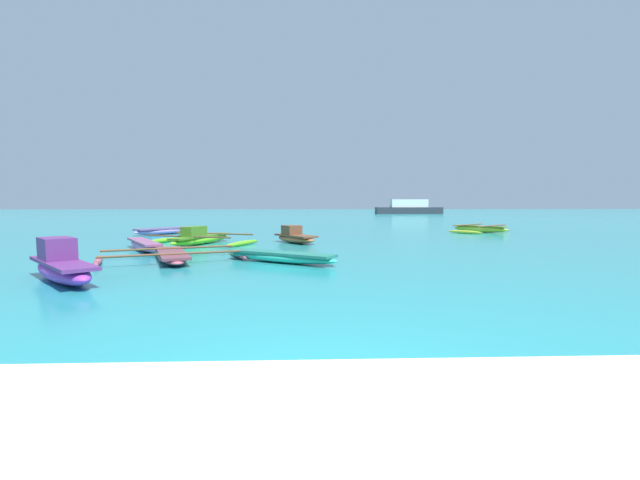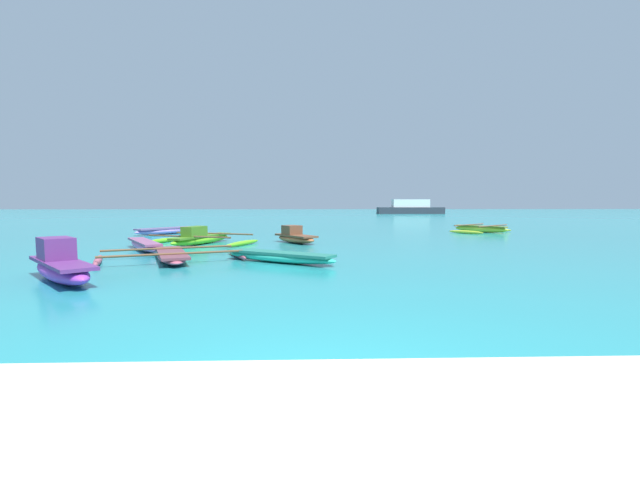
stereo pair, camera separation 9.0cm
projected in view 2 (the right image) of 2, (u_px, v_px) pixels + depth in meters
ground_plane at (314, 416)px, 3.64m from camera, size 240.00×240.00×0.00m
moored_boat_0 at (61, 266)px, 9.98m from camera, size 2.88×3.12×0.99m
moored_boat_1 at (481, 229)px, 26.35m from camera, size 4.27×4.07×0.47m
moored_boat_2 at (201, 238)px, 18.80m from camera, size 5.02×4.19×0.81m
moored_boat_3 at (144, 245)px, 16.43m from camera, size 2.62×3.84×0.37m
moored_boat_4 at (171, 255)px, 13.49m from camera, size 4.94×3.87×0.34m
moored_boat_5 at (280, 256)px, 13.05m from camera, size 3.70×2.75×0.32m
moored_boat_6 at (295, 237)px, 19.40m from camera, size 2.17×2.66×0.79m
moored_boat_7 at (166, 230)px, 24.85m from camera, size 2.98×3.70×0.38m
distant_ferry at (410, 208)px, 70.50m from camera, size 10.86×2.39×2.39m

